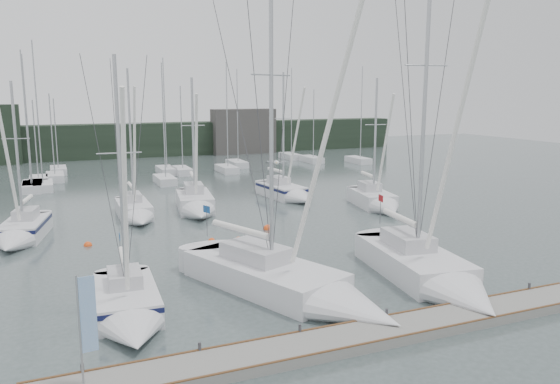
{
  "coord_description": "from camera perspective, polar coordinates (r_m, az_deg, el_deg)",
  "views": [
    {
      "loc": [
        -10.48,
        -22.09,
        9.59
      ],
      "look_at": [
        0.99,
        5.0,
        4.2
      ],
      "focal_mm": 35.0,
      "sensor_mm": 36.0,
      "label": 1
    }
  ],
  "objects": [
    {
      "name": "ground",
      "position": [
        26.26,
        2.31,
        -11.04
      ],
      "size": [
        160.0,
        160.0,
        0.0
      ],
      "primitive_type": "plane",
      "color": "#414E4D",
      "rests_on": "ground"
    },
    {
      "name": "dock",
      "position": [
        22.14,
        8.03,
        -14.82
      ],
      "size": [
        24.0,
        2.0,
        0.4
      ],
      "primitive_type": "cube",
      "color": "slate",
      "rests_on": "ground"
    },
    {
      "name": "far_treeline",
      "position": [
        85.04,
        -15.86,
        5.2
      ],
      "size": [
        90.0,
        4.0,
        5.0
      ],
      "primitive_type": "cube",
      "color": "black",
      "rests_on": "ground"
    },
    {
      "name": "far_building_right",
      "position": [
        87.1,
        -3.83,
        6.35
      ],
      "size": [
        10.0,
        3.0,
        7.0
      ],
      "primitive_type": "cube",
      "color": "#423F3D",
      "rests_on": "ground"
    },
    {
      "name": "mast_forest",
      "position": [
        65.64,
        -16.22,
        1.98
      ],
      "size": [
        59.1,
        23.47,
        14.56
      ],
      "color": "silver",
      "rests_on": "ground"
    },
    {
      "name": "sailboat_near_left",
      "position": [
        24.3,
        -15.48,
        -11.89
      ],
      "size": [
        3.0,
        7.97,
        12.01
      ],
      "rotation": [
        0.0,
        0.0,
        -0.05
      ],
      "color": "silver",
      "rests_on": "ground"
    },
    {
      "name": "sailboat_near_center",
      "position": [
        25.65,
        2.47,
        -10.12
      ],
      "size": [
        7.8,
        12.78,
        17.67
      ],
      "rotation": [
        0.0,
        0.0,
        0.38
      ],
      "color": "silver",
      "rests_on": "ground"
    },
    {
      "name": "sailboat_near_right",
      "position": [
        28.33,
        15.88,
        -8.44
      ],
      "size": [
        4.86,
        11.61,
        18.44
      ],
      "rotation": [
        0.0,
        0.0,
        -0.14
      ],
      "color": "silver",
      "rests_on": "ground"
    },
    {
      "name": "sailboat_mid_a",
      "position": [
        39.18,
        -25.52,
        -3.94
      ],
      "size": [
        3.87,
        7.69,
        11.09
      ],
      "rotation": [
        0.0,
        0.0,
        -0.2
      ],
      "color": "silver",
      "rests_on": "ground"
    },
    {
      "name": "sailboat_mid_b",
      "position": [
        42.96,
        -14.82,
        -2.13
      ],
      "size": [
        2.43,
        7.5,
        12.09
      ],
      "rotation": [
        0.0,
        0.0,
        -0.01
      ],
      "color": "silver",
      "rests_on": "ground"
    },
    {
      "name": "sailboat_mid_c",
      "position": [
        44.24,
        -8.72,
        -1.43
      ],
      "size": [
        3.87,
        8.46,
        11.57
      ],
      "rotation": [
        0.0,
        0.0,
        -0.15
      ],
      "color": "silver",
      "rests_on": "ground"
    },
    {
      "name": "sailboat_mid_d",
      "position": [
        49.47,
        0.93,
        -0.11
      ],
      "size": [
        3.4,
        8.11,
        12.18
      ],
      "rotation": [
        0.0,
        0.0,
        0.11
      ],
      "color": "silver",
      "rests_on": "ground"
    },
    {
      "name": "sailboat_mid_e",
      "position": [
        46.09,
        10.21,
        -1.05
      ],
      "size": [
        3.95,
        7.94,
        11.57
      ],
      "rotation": [
        0.0,
        0.0,
        -0.19
      ],
      "color": "silver",
      "rests_on": "ground"
    },
    {
      "name": "buoy_a",
      "position": [
        36.0,
        -7.15,
        -5.15
      ],
      "size": [
        0.47,
        0.47,
        0.47
      ],
      "primitive_type": "sphere",
      "color": "#F24B15",
      "rests_on": "ground"
    },
    {
      "name": "buoy_b",
      "position": [
        38.86,
        -1.3,
        -3.91
      ],
      "size": [
        0.66,
        0.66,
        0.66
      ],
      "primitive_type": "sphere",
      "color": "#F24B15",
      "rests_on": "ground"
    },
    {
      "name": "buoy_c",
      "position": [
        36.86,
        -19.44,
        -5.31
      ],
      "size": [
        0.53,
        0.53,
        0.53
      ],
      "primitive_type": "sphere",
      "color": "#F24B15",
      "rests_on": "ground"
    },
    {
      "name": "dock_banner",
      "position": [
        18.42,
        -19.68,
        -12.57
      ],
      "size": [
        0.56,
        0.11,
        3.71
      ],
      "rotation": [
        0.0,
        0.0,
        0.12
      ],
      "color": "#A3A6AB",
      "rests_on": "dock"
    },
    {
      "name": "seagull",
      "position": [
        25.62,
        -0.38,
        3.12
      ],
      "size": [
        0.88,
        0.48,
        0.18
      ],
      "rotation": [
        0.0,
        0.0,
        -0.41
      ],
      "color": "white",
      "rests_on": "ground"
    },
    {
      "name": "buoy_d",
      "position": [
        36.04,
        -4.32,
        -5.08
      ],
      "size": [
        0.53,
        0.53,
        0.53
      ],
      "primitive_type": "sphere",
      "color": "#F24B15",
      "rests_on": "ground"
    }
  ]
}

